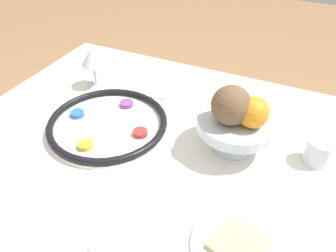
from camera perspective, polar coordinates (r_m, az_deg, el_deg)
seder_plate at (r=0.97m, az=-10.44°, el=0.44°), size 0.35×0.35×0.03m
wine_glass at (r=1.14m, az=-13.03°, el=11.46°), size 0.08×0.08×0.14m
fruit_stand at (r=0.87m, az=11.72°, el=0.12°), size 0.21×0.21×0.10m
orange_fruit at (r=0.82m, az=14.61°, el=2.31°), size 0.08×0.08×0.08m
coconut at (r=0.81m, az=10.95°, el=3.56°), size 0.10×0.10×0.10m
bread_plate at (r=0.71m, az=12.23°, el=-19.75°), size 0.19×0.19×0.02m
cup_near at (r=0.92m, az=24.72°, el=-4.04°), size 0.07×0.07×0.07m
fork_left at (r=1.17m, az=-1.89°, el=7.48°), size 0.08×0.18×0.01m
fork_right at (r=1.16m, az=-0.55°, el=7.16°), size 0.08×0.18×0.01m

